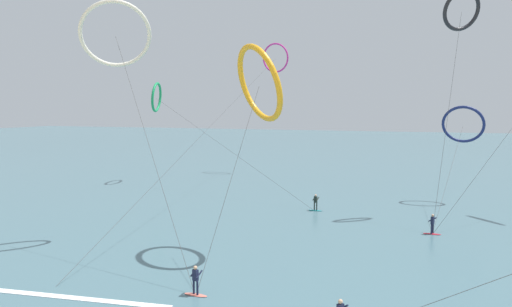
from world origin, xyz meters
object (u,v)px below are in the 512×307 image
Objects in this scene: surfer_crimson at (432,225)px; kite_ivory at (116,35)px; kite_emerald at (157,97)px; kite_navy at (463,124)px; kite_amber at (259,83)px; surfer_teal at (316,204)px; surfer_coral at (196,282)px; kite_charcoal at (462,11)px; kite_magenta at (275,58)px.

kite_ivory is (-22.72, -10.81, 15.11)m from surfer_crimson.
kite_emerald reaches higher than kite_navy.
kite_emerald is at bearing -2.82° from kite_amber.
surfer_teal is 24.99m from kite_ivory.
kite_emerald is (-36.30, 16.08, 11.19)m from surfer_crimson.
kite_amber is at bearing 105.09° from surfer_teal.
kite_navy is at bearing -172.79° from kite_ivory.
surfer_teal is at bearing -77.04° from surfer_coral.
surfer_teal is 1.00× the size of surfer_crimson.
kite_emerald is (-24.55, 25.81, -0.17)m from kite_amber.
kite_magenta is at bearing -75.78° from kite_charcoal.
kite_amber reaches higher than surfer_coral.
kite_emerald is 39.52m from kite_navy.
kite_magenta is (-12.65, 25.80, 17.66)m from surfer_teal.
kite_amber is 11.65m from kite_ivory.
kite_magenta is 3.17× the size of kite_navy.
kite_ivory is 30.38m from kite_emerald.
kite_charcoal reaches higher than surfer_teal.
kite_emerald is at bearing 61.41° from kite_magenta.
surfer_teal is 12.23m from surfer_crimson.
surfer_coral is 23.25m from surfer_teal.
kite_magenta reaches higher than surfer_teal.
kite_navy is (26.75, -16.12, -9.77)m from kite_magenta.
surfer_crimson is 0.03× the size of kite_magenta.
surfer_crimson is 41.25m from kite_emerald.
surfer_coral is 0.06× the size of kite_emerald.
kite_navy is at bearing 72.12° from kite_emerald.
surfer_crimson is at bearing 167.67° from kite_ivory.
surfer_crimson is at bearing 172.20° from surfer_teal.
kite_magenta reaches higher than kite_ivory.
surfer_teal is 22.81m from kite_charcoal.
surfer_crimson is at bearing -96.75° from kite_amber.
surfer_teal is 0.09× the size of kite_ivory.
surfer_coral is at bearing 18.66° from kite_emerald.
kite_charcoal reaches higher than kite_ivory.
kite_charcoal is (25.65, -23.72, 0.96)m from kite_magenta.
surfer_coral is at bearing 107.30° from kite_ivory.
kite_amber is (0.80, 8.18, 11.36)m from surfer_coral.
surfer_teal is 0.03× the size of kite_magenta.
kite_charcoal is at bearing 91.60° from kite_navy.
surfer_coral is at bearing 170.71° from surfer_crimson.
surfer_coral is 1.00× the size of surfer_teal.
surfer_teal is 0.10× the size of kite_navy.
surfer_teal is at bearing -163.77° from kite_ivory.
kite_emerald reaches higher than surfer_coral.
kite_amber is (-11.75, -9.73, 11.36)m from surfer_crimson.
kite_ivory is 30.87m from kite_charcoal.
kite_navy is (3.07, 14.98, 7.89)m from surfer_crimson.
kite_ivory is 1.12× the size of kite_navy.
kite_charcoal reaches higher than kite_amber.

